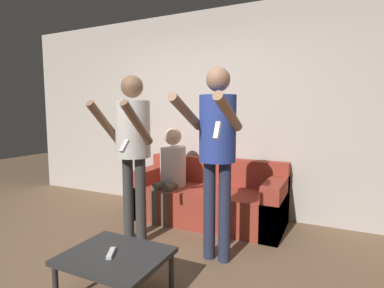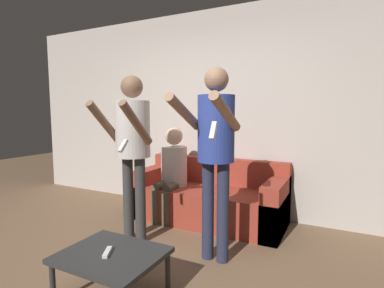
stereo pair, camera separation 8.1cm
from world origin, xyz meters
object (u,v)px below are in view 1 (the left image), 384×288
at_px(couch, 208,199).
at_px(coffee_table, 115,259).
at_px(person_seated, 171,169).
at_px(remote_on_table, 111,253).
at_px(person_standing_right, 217,142).
at_px(person_standing_left, 132,139).

bearing_deg(couch, coffee_table, -89.70).
height_order(person_seated, remote_on_table, person_seated).
bearing_deg(coffee_table, couch, 90.30).
bearing_deg(couch, remote_on_table, -90.21).
bearing_deg(coffee_table, person_standing_right, 62.14).
bearing_deg(person_standing_left, remote_on_table, -62.88).
bearing_deg(couch, person_standing_right, -63.48).
distance_m(person_standing_left, person_standing_right, 0.92).
bearing_deg(person_seated, coffee_table, -74.19).
xyz_separation_m(coffee_table, remote_on_table, (-0.02, -0.03, 0.05)).
bearing_deg(person_standing_left, person_seated, 89.59).
height_order(coffee_table, remote_on_table, remote_on_table).
bearing_deg(person_standing_left, couch, 63.38).
bearing_deg(person_seated, remote_on_table, -74.94).
height_order(person_standing_left, person_seated, person_standing_left).
distance_m(person_standing_right, coffee_table, 1.25).
bearing_deg(coffee_table, person_standing_left, 118.65).
relative_size(person_standing_right, coffee_table, 2.43).
relative_size(couch, person_seated, 1.60).
height_order(couch, person_standing_right, person_standing_right).
distance_m(coffee_table, remote_on_table, 0.06).
xyz_separation_m(person_standing_right, remote_on_table, (-0.47, -0.88, -0.74)).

